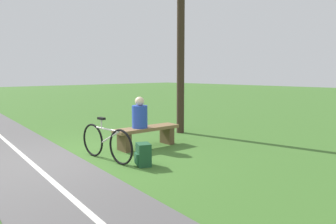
{
  "coord_description": "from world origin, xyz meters",
  "views": [
    {
      "loc": [
        2.94,
        6.25,
        1.85
      ],
      "look_at": [
        -1.25,
        1.75,
        1.09
      ],
      "focal_mm": 33.59,
      "sensor_mm": 36.0,
      "label": 1
    }
  ],
  "objects": [
    {
      "name": "ground_plane",
      "position": [
        0.0,
        0.0,
        0.0
      ],
      "size": [
        80.0,
        80.0,
        0.0
      ],
      "primitive_type": "plane",
      "color": "#3D6B28"
    },
    {
      "name": "bench",
      "position": [
        -1.95,
        0.21,
        0.35
      ],
      "size": [
        1.78,
        0.58,
        0.51
      ],
      "rotation": [
        0.0,
        0.0,
        -0.06
      ],
      "color": "brown",
      "rests_on": "ground_plane"
    },
    {
      "name": "person_seated",
      "position": [
        -1.75,
        0.19,
        0.84
      ],
      "size": [
        0.4,
        0.4,
        0.77
      ],
      "rotation": [
        0.0,
        0.0,
        -0.06
      ],
      "color": "#2847B7",
      "rests_on": "bench"
    },
    {
      "name": "bicycle",
      "position": [
        -0.55,
        0.56,
        0.39
      ],
      "size": [
        0.17,
        1.72,
        0.91
      ],
      "rotation": [
        0.0,
        0.0,
        1.65
      ],
      "color": "black",
      "rests_on": "ground_plane"
    },
    {
      "name": "backpack",
      "position": [
        -0.88,
        1.42,
        0.23
      ],
      "size": [
        0.38,
        0.4,
        0.46
      ],
      "rotation": [
        0.0,
        0.0,
        4.3
      ],
      "color": "#1E4C2D",
      "rests_on": "ground_plane"
    },
    {
      "name": "tree_far_left",
      "position": [
        -3.94,
        -0.59,
        2.47
      ],
      "size": [
        1.21,
        1.17,
        5.48
      ],
      "color": "#38281E",
      "rests_on": "ground_plane"
    }
  ]
}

